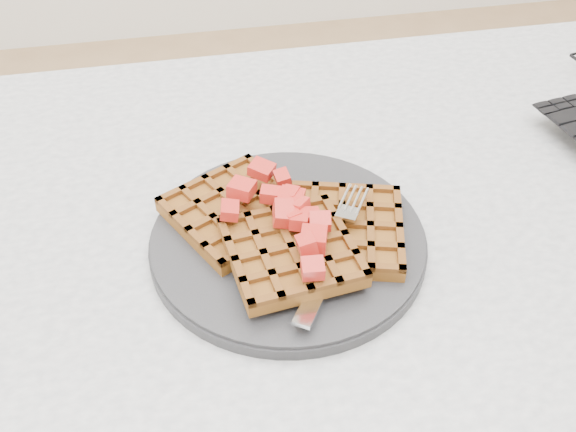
% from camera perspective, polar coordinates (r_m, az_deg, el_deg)
% --- Properties ---
extents(table, '(1.20, 0.80, 0.75)m').
position_cam_1_polar(table, '(0.73, 8.33, -8.03)').
color(table, silver).
rests_on(table, ground).
extents(plate, '(0.27, 0.27, 0.02)m').
position_cam_1_polar(plate, '(0.63, -0.00, -2.16)').
color(plate, '#242527').
rests_on(plate, table).
extents(waffles, '(0.25, 0.22, 0.03)m').
position_cam_1_polar(waffles, '(0.61, 0.08, -1.12)').
color(waffles, brown).
rests_on(waffles, plate).
extents(strawberry_pile, '(0.15, 0.15, 0.02)m').
position_cam_1_polar(strawberry_pile, '(0.59, 0.00, 1.00)').
color(strawberry_pile, '#A60C09').
rests_on(strawberry_pile, waffles).
extents(fork, '(0.12, 0.17, 0.02)m').
position_cam_1_polar(fork, '(0.59, 4.29, -3.06)').
color(fork, silver).
rests_on(fork, plate).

